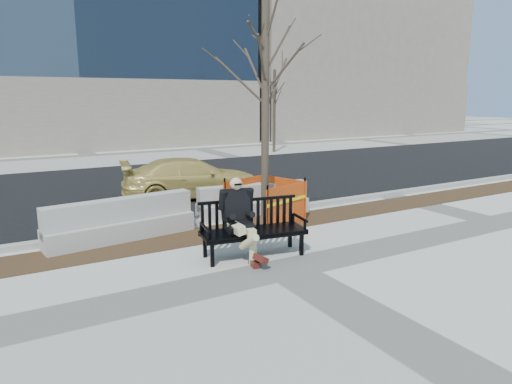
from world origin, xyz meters
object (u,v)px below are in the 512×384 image
jersey_barrier_left (122,239)px  seated_man (238,257)px  bench (253,256)px  tree_fence (265,222)px  jersey_barrier_right (254,216)px  sedan (192,197)px

jersey_barrier_left → seated_man: bearing=-60.2°
bench → jersey_barrier_left: 3.04m
bench → tree_fence: tree_fence is taller
seated_man → jersey_barrier_right: size_ratio=0.52×
seated_man → sedan: 5.57m
jersey_barrier_left → jersey_barrier_right: (3.46, 0.34, 0.00)m
sedan → tree_fence: bearing=-161.1°
seated_man → tree_fence: 2.59m
bench → jersey_barrier_left: size_ratio=0.64×
sedan → jersey_barrier_left: bearing=148.5°
bench → tree_fence: bearing=63.5°
jersey_barrier_right → seated_man: bearing=-118.4°
bench → sedan: bearing=89.5°
seated_man → jersey_barrier_right: seated_man is taller
seated_man → jersey_barrier_right: bearing=64.6°
seated_man → tree_fence: tree_fence is taller
seated_man → tree_fence: size_ratio=0.28×
seated_man → jersey_barrier_left: size_ratio=0.48×
jersey_barrier_left → jersey_barrier_right: bearing=-1.5°
seated_man → jersey_barrier_left: seated_man is taller
tree_fence → sedan: tree_fence is taller
seated_man → tree_fence: bearing=57.3°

